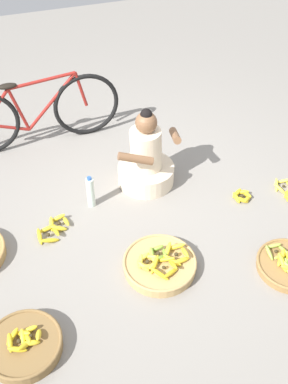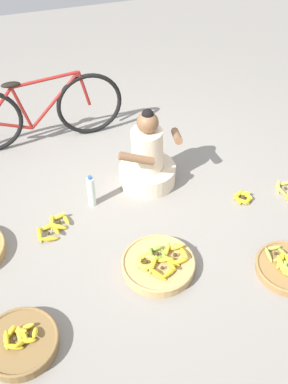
{
  "view_description": "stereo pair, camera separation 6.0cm",
  "coord_description": "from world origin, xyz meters",
  "views": [
    {
      "loc": [
        -0.91,
        -2.71,
        2.75
      ],
      "look_at": [
        0.0,
        -0.2,
        0.35
      ],
      "focal_mm": 42.07,
      "sensor_mm": 36.0,
      "label": 1
    },
    {
      "loc": [
        -0.86,
        -2.73,
        2.75
      ],
      "look_at": [
        0.0,
        -0.2,
        0.35
      ],
      "focal_mm": 42.07,
      "sensor_mm": 36.0,
      "label": 2
    }
  ],
  "objects": [
    {
      "name": "bicycle_leaning",
      "position": [
        -0.61,
        1.26,
        0.36
      ],
      "size": [
        1.7,
        0.08,
        0.73
      ],
      "color": "black",
      "rests_on": "ground"
    },
    {
      "name": "water_bottle",
      "position": [
        -0.36,
        0.16,
        0.15
      ],
      "size": [
        0.07,
        0.07,
        0.32
      ],
      "color": "silver",
      "rests_on": "ground"
    },
    {
      "name": "banana_basket_near_vendor",
      "position": [
        -0.05,
        -0.7,
        0.05
      ],
      "size": [
        0.57,
        0.57,
        0.16
      ],
      "color": "tan",
      "rests_on": "ground"
    },
    {
      "name": "vendor_woman_front",
      "position": [
        0.2,
        0.3,
        0.25
      ],
      "size": [
        0.67,
        0.52,
        0.78
      ],
      "color": "beige",
      "rests_on": "ground"
    },
    {
      "name": "banana_basket_back_center",
      "position": [
        -1.13,
        -1.03,
        0.06
      ],
      "size": [
        0.51,
        0.51,
        0.16
      ],
      "color": "brown",
      "rests_on": "ground"
    },
    {
      "name": "ground_plane",
      "position": [
        0.0,
        0.0,
        0.0
      ],
      "size": [
        10.0,
        10.0,
        0.0
      ],
      "primitive_type": "plane",
      "color": "gray"
    },
    {
      "name": "loose_bananas_mid_left",
      "position": [
        -0.74,
        -0.04,
        0.03
      ],
      "size": [
        0.29,
        0.27,
        0.09
      ],
      "color": "gold",
      "rests_on": "ground"
    },
    {
      "name": "loose_bananas_near_bicycle",
      "position": [
        0.93,
        -0.21,
        0.03
      ],
      "size": [
        0.18,
        0.19,
        0.08
      ],
      "color": "gold",
      "rests_on": "ground"
    }
  ]
}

